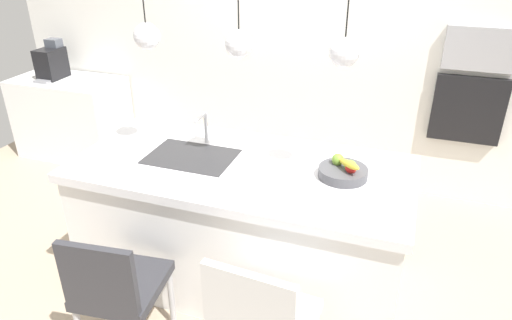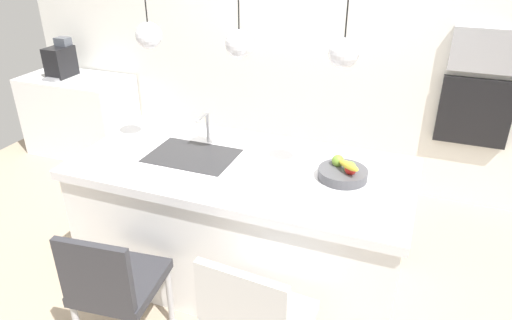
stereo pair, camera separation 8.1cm
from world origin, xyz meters
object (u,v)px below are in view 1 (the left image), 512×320
Objects in this scene: fruit_bowl at (344,171)px; microwave at (481,49)px; coffee_machine at (51,62)px; oven at (468,109)px; chair_near at (117,287)px.

microwave is (0.77, 1.53, 0.44)m from fruit_bowl.
coffee_machine is 3.95m from oven.
chair_near is (-1.80, -2.42, -0.87)m from microwave.
fruit_bowl is at bearing -116.69° from microwave.
coffee_machine is 0.68× the size of oven.
oven is 0.65× the size of chair_near.
coffee_machine reaches higher than oven.
fruit_bowl is 0.54× the size of microwave.
coffee_machine is 3.05m from chair_near.
microwave is 0.96× the size of oven.
microwave reaches higher than oven.
microwave is at bearing 4.32° from coffee_machine.
oven is at bearing 53.40° from chair_near.
coffee_machine is at bearing -175.68° from oven.
fruit_bowl is 3.40m from coffee_machine.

